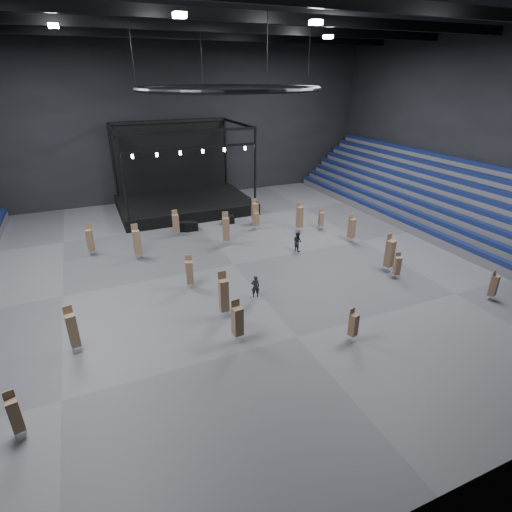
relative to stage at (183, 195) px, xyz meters
name	(u,v)px	position (x,y,z in m)	size (l,w,h in m)	color
floor	(234,265)	(0.00, -16.24, -1.45)	(50.00, 50.00, 0.00)	#4B4B4D
ceiling	(227,0)	(0.00, -16.24, 16.55)	(50.00, 42.00, 0.20)	black
wall_back	(167,121)	(0.00, 4.76, 7.55)	(50.00, 0.20, 18.00)	black
wall_front	(502,275)	(0.00, -37.24, 7.55)	(50.00, 0.20, 18.00)	black
wall_right	(482,131)	(25.00, -16.24, 7.55)	(0.20, 42.00, 18.00)	black
bleachers_right	(450,209)	(22.94, -16.24, 0.28)	(7.20, 40.00, 6.40)	#4E4E51
stage	(183,195)	(0.00, 0.00, 0.00)	(14.00, 10.00, 9.20)	black
truss_ring	(229,89)	(0.00, -16.24, 11.55)	(12.30, 12.30, 5.15)	black
roof_girders	(227,15)	(0.00, -16.24, 15.75)	(49.00, 30.35, 0.70)	black
floodlights	(252,19)	(0.00, -20.24, 15.15)	(28.60, 16.60, 0.25)	white
flight_case_left	(186,226)	(-1.55, -7.31, -0.99)	(1.37, 0.68, 0.91)	black
flight_case_mid	(191,227)	(-1.08, -7.49, -1.04)	(1.24, 0.62, 0.83)	black
flight_case_right	(228,220)	(2.89, -7.00, -1.05)	(1.19, 0.60, 0.79)	black
chair_stack_0	(300,216)	(8.49, -11.67, 0.02)	(0.65, 0.65, 2.90)	silver
chair_stack_1	(90,240)	(-10.22, -9.65, -0.10)	(0.57, 0.57, 2.67)	silver
chair_stack_2	(224,295)	(-3.13, -22.98, 0.10)	(0.55, 0.55, 3.07)	silver
chair_stack_3	(73,329)	(-11.72, -23.06, -0.03)	(0.58, 0.58, 2.81)	silver
chair_stack_4	(353,324)	(2.74, -28.23, -0.38)	(0.54, 0.54, 2.04)	silver
chair_stack_5	(15,414)	(-14.00, -28.22, -0.25)	(0.53, 0.53, 2.32)	silver
chair_stack_6	(390,253)	(10.46, -22.07, 0.12)	(0.68, 0.68, 3.10)	silver
chair_stack_7	(352,228)	(11.46, -15.92, -0.11)	(0.61, 0.61, 2.59)	silver
chair_stack_8	(255,211)	(5.33, -8.22, -0.09)	(0.61, 0.61, 2.61)	silver
chair_stack_9	(397,265)	(10.27, -23.24, -0.38)	(0.54, 0.54, 2.05)	silver
chair_stack_10	(494,285)	(14.00, -28.23, -0.33)	(0.54, 0.54, 2.16)	silver
chair_stack_11	(137,241)	(-6.75, -12.01, 0.06)	(0.59, 0.59, 2.97)	silver
chair_stack_12	(237,320)	(-3.27, -25.67, -0.10)	(0.59, 0.59, 2.60)	silver
chair_stack_13	(190,272)	(-4.12, -18.57, -0.16)	(0.59, 0.59, 2.48)	silver
chair_stack_14	(226,228)	(0.88, -12.09, 0.09)	(0.63, 0.63, 3.02)	silver
chair_stack_15	(256,219)	(4.85, -9.60, -0.41)	(0.55, 0.55, 1.98)	silver
chair_stack_16	(321,219)	(10.67, -12.11, -0.37)	(0.54, 0.54, 2.04)	silver
chair_stack_17	(176,223)	(-2.70, -8.22, -0.14)	(0.55, 0.55, 2.48)	silver
man_center	(255,286)	(-0.39, -21.55, -0.65)	(0.58, 0.38, 1.59)	black
crew_member	(297,241)	(6.02, -15.80, -0.60)	(0.83, 0.64, 1.70)	black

